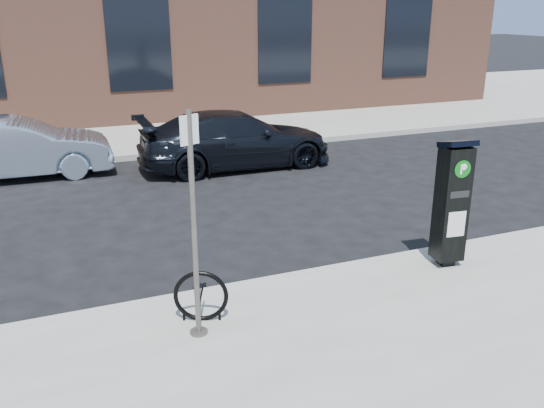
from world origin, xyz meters
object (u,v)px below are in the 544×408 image
parking_kiosk (452,202)px  bike_rack (201,296)px  sign_pole (194,230)px  car_silver (17,148)px  car_dark (236,139)px

parking_kiosk → bike_rack: 3.90m
sign_pole → bike_rack: (0.12, 0.28, -0.99)m
sign_pole → car_silver: 8.72m
car_silver → car_dark: (5.02, -1.00, 0.00)m
parking_kiosk → sign_pole: bearing=-166.2°
sign_pole → car_silver: sign_pole is taller
car_silver → bike_rack: bearing=-163.3°
parking_kiosk → car_dark: parking_kiosk is taller
car_silver → car_dark: bearing=-99.1°
sign_pole → car_dark: bearing=44.3°
sign_pole → car_dark: sign_pole is taller
bike_rack → car_silver: bearing=125.9°
parking_kiosk → bike_rack: parking_kiosk is taller
bike_rack → car_dark: bearing=89.4°
car_silver → parking_kiosk: bearing=-141.0°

